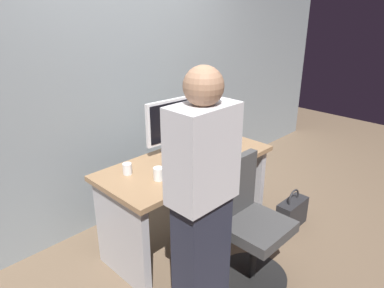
% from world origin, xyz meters
% --- Properties ---
extents(ground_plane, '(9.00, 9.00, 0.00)m').
position_xyz_m(ground_plane, '(0.00, 0.00, 0.00)').
color(ground_plane, brown).
extents(wall_back, '(6.40, 0.10, 3.00)m').
position_xyz_m(wall_back, '(0.00, 0.79, 1.50)').
color(wall_back, gray).
rests_on(wall_back, ground).
extents(desk, '(1.47, 0.67, 0.75)m').
position_xyz_m(desk, '(0.00, 0.00, 0.52)').
color(desk, '#93704C').
rests_on(desk, ground).
extents(office_chair, '(0.52, 0.52, 0.94)m').
position_xyz_m(office_chair, '(-0.02, -0.64, 0.43)').
color(office_chair, black).
rests_on(office_chair, ground).
extents(person_at_desk, '(0.40, 0.24, 1.64)m').
position_xyz_m(person_at_desk, '(-0.50, -0.62, 0.84)').
color(person_at_desk, '#262838').
rests_on(person_at_desk, ground).
extents(monitor, '(0.54, 0.16, 0.46)m').
position_xyz_m(monitor, '(0.05, 0.21, 1.01)').
color(monitor, silver).
rests_on(monitor, desk).
extents(keyboard, '(0.43, 0.14, 0.02)m').
position_xyz_m(keyboard, '(-0.06, -0.07, 0.76)').
color(keyboard, '#262626').
rests_on(keyboard, desk).
extents(mouse, '(0.06, 0.10, 0.03)m').
position_xyz_m(mouse, '(0.24, -0.05, 0.77)').
color(mouse, white).
rests_on(mouse, desk).
extents(cup_near_keyboard, '(0.07, 0.07, 0.09)m').
position_xyz_m(cup_near_keyboard, '(-0.39, -0.10, 0.80)').
color(cup_near_keyboard, white).
rests_on(cup_near_keyboard, desk).
extents(cup_by_monitor, '(0.07, 0.07, 0.08)m').
position_xyz_m(cup_by_monitor, '(-0.49, 0.13, 0.80)').
color(cup_by_monitor, silver).
rests_on(cup_by_monitor, desk).
extents(book_stack, '(0.22, 0.17, 0.09)m').
position_xyz_m(book_stack, '(0.50, 0.16, 0.80)').
color(book_stack, '#594C72').
rests_on(book_stack, desk).
extents(handbag, '(0.34, 0.14, 0.38)m').
position_xyz_m(handbag, '(0.79, -0.56, 0.14)').
color(handbag, '#262628').
rests_on(handbag, ground).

